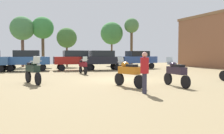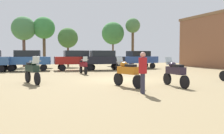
{
  "view_description": "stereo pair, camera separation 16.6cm",
  "coord_description": "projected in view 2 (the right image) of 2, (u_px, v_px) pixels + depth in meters",
  "views": [
    {
      "loc": [
        -6.16,
        -13.47,
        1.59
      ],
      "look_at": [
        0.25,
        2.2,
        0.7
      ],
      "focal_mm": 37.29,
      "sensor_mm": 36.0,
      "label": 1
    },
    {
      "loc": [
        -6.01,
        -13.54,
        1.59
      ],
      "look_at": [
        0.25,
        2.2,
        0.7
      ],
      "focal_mm": 37.29,
      "sensor_mm": 36.0,
      "label": 2
    }
  ],
  "objects": [
    {
      "name": "motorcycle_5",
      "position": [
        83.0,
        65.0,
        19.19
      ],
      "size": [
        0.62,
        2.11,
        1.43
      ],
      "rotation": [
        0.0,
        0.0,
        3.15
      ],
      "color": "black",
      "rests_on": "ground"
    },
    {
      "name": "motorcycle_6",
      "position": [
        127.0,
        72.0,
        11.36
      ],
      "size": [
        0.78,
        2.06,
        1.47
      ],
      "rotation": [
        0.0,
        0.0,
        0.27
      ],
      "color": "black",
      "rests_on": "ground"
    },
    {
      "name": "car_1",
      "position": [
        76.0,
        59.0,
        23.59
      ],
      "size": [
        4.4,
        2.06,
        2.0
      ],
      "rotation": [
        0.0,
        0.0,
        1.51
      ],
      "color": "black",
      "rests_on": "ground"
    },
    {
      "name": "tree_6",
      "position": [
        133.0,
        27.0,
        34.92
      ],
      "size": [
        2.2,
        2.2,
        7.08
      ],
      "color": "brown",
      "rests_on": "ground"
    },
    {
      "name": "tree_8",
      "position": [
        44.0,
        28.0,
        31.27
      ],
      "size": [
        2.95,
        2.95,
        6.67
      ],
      "color": "brown",
      "rests_on": "ground"
    },
    {
      "name": "tree_1",
      "position": [
        24.0,
        29.0,
        30.41
      ],
      "size": [
        3.1,
        3.1,
        6.59
      ],
      "color": "brown",
      "rests_on": "ground"
    },
    {
      "name": "car_3",
      "position": [
        28.0,
        59.0,
        22.7
      ],
      "size": [
        4.51,
        2.38,
        2.0
      ],
      "rotation": [
        0.0,
        0.0,
        1.43
      ],
      "color": "black",
      "rests_on": "ground"
    },
    {
      "name": "motorcycle_7",
      "position": [
        32.0,
        70.0,
        12.6
      ],
      "size": [
        0.8,
        2.11,
        1.5
      ],
      "rotation": [
        0.0,
        0.0,
        3.42
      ],
      "color": "black",
      "rests_on": "ground"
    },
    {
      "name": "car_5",
      "position": [
        138.0,
        58.0,
        26.57
      ],
      "size": [
        4.4,
        2.07,
        2.0
      ],
      "rotation": [
        0.0,
        0.0,
        1.63
      ],
      "color": "black",
      "rests_on": "ground"
    },
    {
      "name": "person_1",
      "position": [
        143.0,
        69.0,
        9.39
      ],
      "size": [
        0.41,
        0.41,
        1.69
      ],
      "rotation": [
        0.0,
        0.0,
        1.33
      ],
      "color": "#2E2E41",
      "rests_on": "ground"
    },
    {
      "name": "motorcycle_2",
      "position": [
        175.0,
        72.0,
        11.52
      ],
      "size": [
        0.62,
        2.13,
        1.46
      ],
      "rotation": [
        0.0,
        0.0,
        -0.06
      ],
      "color": "black",
      "rests_on": "ground"
    },
    {
      "name": "tree_3",
      "position": [
        113.0,
        33.0,
        35.36
      ],
      "size": [
        3.41,
        3.41,
        6.55
      ],
      "color": "brown",
      "rests_on": "ground"
    },
    {
      "name": "ground_plane",
      "position": [
        121.0,
        80.0,
        14.86
      ],
      "size": [
        44.0,
        52.0,
        0.02
      ],
      "color": "#8B7852"
    },
    {
      "name": "tree_4",
      "position": [
        68.0,
        38.0,
        31.2
      ],
      "size": [
        2.69,
        2.69,
        5.2
      ],
      "color": "brown",
      "rests_on": "ground"
    },
    {
      "name": "car_2",
      "position": [
        102.0,
        59.0,
        23.92
      ],
      "size": [
        4.46,
        2.23,
        2.0
      ],
      "rotation": [
        0.0,
        0.0,
        1.47
      ],
      "color": "black",
      "rests_on": "ground"
    }
  ]
}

